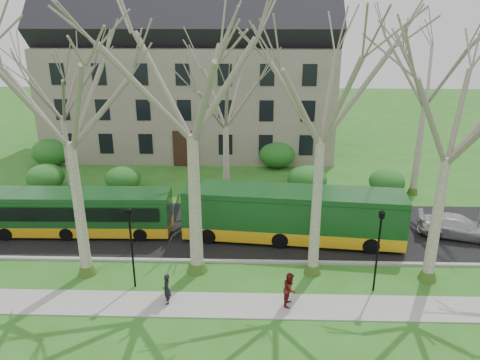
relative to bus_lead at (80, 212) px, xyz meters
name	(u,v)px	position (x,y,z in m)	size (l,w,h in m)	color
ground	(253,278)	(10.72, -4.77, -1.45)	(120.00, 120.00, 0.00)	#2B5E1B
sidewalk	(253,306)	(10.72, -7.27, -1.42)	(70.00, 2.00, 0.06)	gray
road	(254,230)	(10.72, 0.73, -1.42)	(80.00, 8.00, 0.06)	black
curb	(254,262)	(10.72, -3.27, -1.38)	(80.00, 0.25, 0.14)	#A5A39E
building	(192,65)	(4.72, 19.23, 6.61)	(26.50, 12.20, 16.00)	gray
tree_row_verge	(255,148)	(10.72, -4.47, 5.55)	(49.00, 7.00, 14.00)	gray
tree_row_far	(236,118)	(9.39, 6.23, 4.55)	(33.00, 7.00, 12.00)	gray
lamp_row	(254,243)	(10.72, -5.77, 1.12)	(36.22, 0.22, 4.30)	black
hedges	(196,170)	(6.06, 9.23, -0.45)	(30.60, 8.60, 2.00)	#195923
bus_lead	(80,212)	(0.00, 0.00, 0.00)	(11.14, 2.32, 2.79)	#14461A
bus_follow	(292,214)	(13.02, -0.43, 0.23)	(12.95, 2.70, 3.24)	#14461A
sedan	(458,226)	(23.17, 0.14, -0.72)	(1.89, 4.64, 1.35)	silver
pedestrian_a	(167,289)	(6.63, -7.19, -0.63)	(0.56, 0.37, 1.53)	black
pedestrian_b	(290,289)	(12.44, -7.13, -0.55)	(0.81, 0.63, 1.68)	#5E1516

